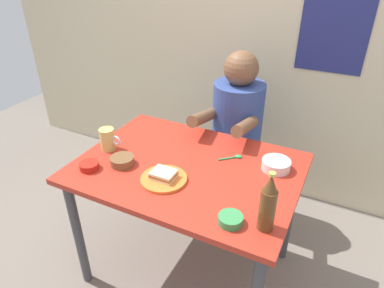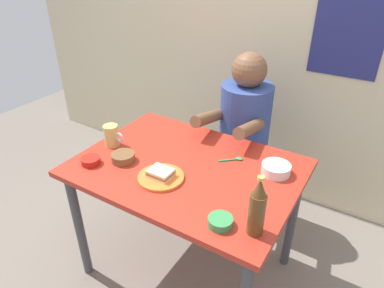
# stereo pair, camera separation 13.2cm
# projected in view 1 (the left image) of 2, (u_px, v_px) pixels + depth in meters

# --- Properties ---
(ground_plane) EXTENTS (6.00, 6.00, 0.00)m
(ground_plane) POSITION_uv_depth(u_px,v_px,m) (188.00, 266.00, 2.09)
(ground_plane) COLOR slate
(wall_back) EXTENTS (4.40, 0.09, 2.60)m
(wall_back) POSITION_uv_depth(u_px,v_px,m) (260.00, 15.00, 2.24)
(wall_back) COLOR beige
(wall_back) RESTS_ON ground
(dining_table) EXTENTS (1.10, 0.80, 0.74)m
(dining_table) POSITION_uv_depth(u_px,v_px,m) (188.00, 181.00, 1.76)
(dining_table) COLOR #B72D1E
(dining_table) RESTS_ON ground
(stool) EXTENTS (0.34, 0.34, 0.45)m
(stool) POSITION_uv_depth(u_px,v_px,m) (234.00, 168.00, 2.38)
(stool) COLOR #4C4C51
(stool) RESTS_ON ground
(person_seated) EXTENTS (0.33, 0.56, 0.72)m
(person_seated) POSITION_uv_depth(u_px,v_px,m) (237.00, 115.00, 2.17)
(person_seated) COLOR #33478C
(person_seated) RESTS_ON stool
(plate_orange) EXTENTS (0.22, 0.22, 0.01)m
(plate_orange) POSITION_uv_depth(u_px,v_px,m) (164.00, 179.00, 1.61)
(plate_orange) COLOR orange
(plate_orange) RESTS_ON dining_table
(sandwich) EXTENTS (0.11, 0.09, 0.04)m
(sandwich) POSITION_uv_depth(u_px,v_px,m) (164.00, 175.00, 1.59)
(sandwich) COLOR beige
(sandwich) RESTS_ON plate_orange
(beer_mug) EXTENTS (0.13, 0.08, 0.12)m
(beer_mug) POSITION_uv_depth(u_px,v_px,m) (108.00, 139.00, 1.82)
(beer_mug) COLOR #D1BC66
(beer_mug) RESTS_ON dining_table
(beer_bottle) EXTENTS (0.06, 0.06, 0.26)m
(beer_bottle) POSITION_uv_depth(u_px,v_px,m) (268.00, 204.00, 1.28)
(beer_bottle) COLOR #593819
(beer_bottle) RESTS_ON dining_table
(sambal_bowl_red) EXTENTS (0.10, 0.10, 0.03)m
(sambal_bowl_red) POSITION_uv_depth(u_px,v_px,m) (89.00, 166.00, 1.68)
(sambal_bowl_red) COLOR #B21E14
(sambal_bowl_red) RESTS_ON dining_table
(rice_bowl_white) EXTENTS (0.14, 0.14, 0.05)m
(rice_bowl_white) POSITION_uv_depth(u_px,v_px,m) (276.00, 164.00, 1.68)
(rice_bowl_white) COLOR silver
(rice_bowl_white) RESTS_ON dining_table
(condiment_bowl_brown) EXTENTS (0.12, 0.12, 0.04)m
(condiment_bowl_brown) POSITION_uv_depth(u_px,v_px,m) (122.00, 160.00, 1.71)
(condiment_bowl_brown) COLOR brown
(condiment_bowl_brown) RESTS_ON dining_table
(dip_bowl_green) EXTENTS (0.10, 0.10, 0.03)m
(dip_bowl_green) POSITION_uv_depth(u_px,v_px,m) (231.00, 219.00, 1.35)
(dip_bowl_green) COLOR #388C4C
(dip_bowl_green) RESTS_ON dining_table
(spoon) EXTENTS (0.10, 0.09, 0.01)m
(spoon) POSITION_uv_depth(u_px,v_px,m) (234.00, 157.00, 1.77)
(spoon) COLOR #26A559
(spoon) RESTS_ON dining_table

